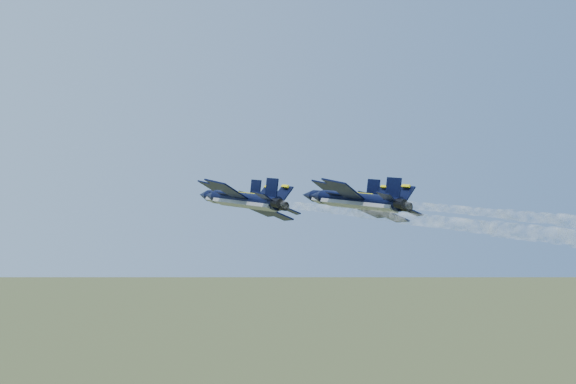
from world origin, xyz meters
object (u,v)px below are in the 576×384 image
jet_left (244,200)px  jet_right (343,199)px  jet_lead (232,199)px  jet_slot (358,200)px

jet_left → jet_right: 17.29m
jet_left → jet_right: same height
jet_lead → jet_left: bearing=-119.1°
jet_lead → jet_slot: (4.13, -27.17, 0.00)m
jet_lead → jet_left: (-5.85, -15.32, 0.00)m
jet_left → jet_slot: size_ratio=1.00×
jet_right → jet_lead: bearing=122.1°
jet_lead → jet_right: bearing=-57.9°
jet_left → jet_slot: 15.49m
jet_left → jet_slot: bearing=-58.1°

